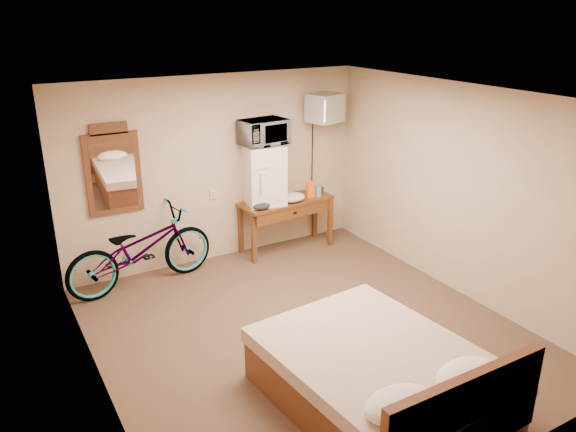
% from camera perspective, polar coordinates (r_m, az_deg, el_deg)
% --- Properties ---
extents(room, '(4.60, 4.64, 2.50)m').
position_cam_1_polar(room, '(5.62, 2.03, -0.75)').
color(room, '#4E3327').
rests_on(room, ground).
extents(desk, '(1.37, 0.61, 0.75)m').
position_cam_1_polar(desk, '(7.89, -0.06, 0.77)').
color(desk, brown).
rests_on(desk, floor).
extents(mini_fridge, '(0.58, 0.56, 0.82)m').
position_cam_1_polar(mini_fridge, '(7.62, -2.43, 4.25)').
color(mini_fridge, white).
rests_on(mini_fridge, desk).
extents(microwave, '(0.65, 0.48, 0.34)m').
position_cam_1_polar(microwave, '(7.48, -2.49, 8.51)').
color(microwave, white).
rests_on(microwave, mini_fridge).
extents(snack_bag, '(0.12, 0.08, 0.23)m').
position_cam_1_polar(snack_bag, '(7.95, 2.31, 2.71)').
color(snack_bag, '#FF5E16').
rests_on(snack_bag, desk).
extents(blue_cup, '(0.08, 0.08, 0.14)m').
position_cam_1_polar(blue_cup, '(8.01, 3.12, 2.51)').
color(blue_cup, '#45A4EB').
rests_on(blue_cup, desk).
extents(cloth_cream, '(0.38, 0.29, 0.12)m').
position_cam_1_polar(cloth_cream, '(7.79, 0.42, 1.90)').
color(cloth_cream, beige).
rests_on(cloth_cream, desk).
extents(cloth_dark_a, '(0.25, 0.19, 0.09)m').
position_cam_1_polar(cloth_dark_a, '(7.49, -2.71, 1.03)').
color(cloth_dark_a, black).
rests_on(cloth_dark_a, desk).
extents(cloth_dark_b, '(0.19, 0.16, 0.09)m').
position_cam_1_polar(cloth_dark_b, '(8.23, 3.04, 2.78)').
color(cloth_dark_b, black).
rests_on(cloth_dark_b, desk).
extents(crt_television, '(0.54, 0.62, 0.39)m').
position_cam_1_polar(crt_television, '(7.88, 3.77, 10.90)').
color(crt_television, black).
rests_on(crt_television, room).
extents(wall_mirror, '(0.66, 0.04, 1.13)m').
position_cam_1_polar(wall_mirror, '(7.10, -17.34, 4.43)').
color(wall_mirror, brown).
rests_on(wall_mirror, room).
extents(bicycle, '(1.95, 0.88, 0.99)m').
position_cam_1_polar(bicycle, '(7.14, -14.74, -3.26)').
color(bicycle, black).
rests_on(bicycle, floor).
extents(bed, '(1.70, 2.16, 0.90)m').
position_cam_1_polar(bed, '(5.06, 9.64, -16.04)').
color(bed, brown).
rests_on(bed, floor).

